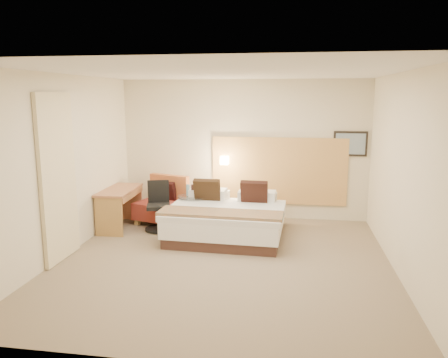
% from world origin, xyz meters
% --- Properties ---
extents(floor, '(4.80, 5.00, 0.02)m').
position_xyz_m(floor, '(0.00, 0.00, -0.01)').
color(floor, '#76654F').
rests_on(floor, ground).
extents(ceiling, '(4.80, 5.00, 0.02)m').
position_xyz_m(ceiling, '(0.00, 0.00, 2.71)').
color(ceiling, silver).
rests_on(ceiling, floor).
extents(wall_back, '(4.80, 0.02, 2.70)m').
position_xyz_m(wall_back, '(0.00, 2.51, 1.35)').
color(wall_back, beige).
rests_on(wall_back, floor).
extents(wall_front, '(4.80, 0.02, 2.70)m').
position_xyz_m(wall_front, '(0.00, -2.51, 1.35)').
color(wall_front, beige).
rests_on(wall_front, floor).
extents(wall_left, '(0.02, 5.00, 2.70)m').
position_xyz_m(wall_left, '(-2.41, 0.00, 1.35)').
color(wall_left, beige).
rests_on(wall_left, floor).
extents(wall_right, '(0.02, 5.00, 2.70)m').
position_xyz_m(wall_right, '(2.41, 0.00, 1.35)').
color(wall_right, beige).
rests_on(wall_right, floor).
extents(headboard_panel, '(2.60, 0.04, 1.30)m').
position_xyz_m(headboard_panel, '(0.70, 2.47, 0.95)').
color(headboard_panel, tan).
rests_on(headboard_panel, wall_back).
extents(art_frame, '(0.62, 0.03, 0.47)m').
position_xyz_m(art_frame, '(2.02, 2.48, 1.50)').
color(art_frame, black).
rests_on(art_frame, wall_back).
extents(art_canvas, '(0.54, 0.01, 0.39)m').
position_xyz_m(art_canvas, '(2.02, 2.46, 1.50)').
color(art_canvas, '#768EA3').
rests_on(art_canvas, wall_back).
extents(lamp_arm, '(0.02, 0.12, 0.02)m').
position_xyz_m(lamp_arm, '(-0.35, 2.42, 1.15)').
color(lamp_arm, silver).
rests_on(lamp_arm, wall_back).
extents(lamp_shade, '(0.15, 0.15, 0.15)m').
position_xyz_m(lamp_shade, '(-0.35, 2.36, 1.15)').
color(lamp_shade, '#FFEDC6').
rests_on(lamp_shade, wall_back).
extents(curtain, '(0.06, 0.90, 2.42)m').
position_xyz_m(curtain, '(-2.36, -0.25, 1.22)').
color(curtain, beige).
rests_on(curtain, wall_left).
extents(bottle_a, '(0.06, 0.06, 0.21)m').
position_xyz_m(bottle_a, '(-0.92, 1.66, 0.69)').
color(bottle_a, '#7BABBF').
rests_on(bottle_a, side_table).
extents(bottle_b, '(0.06, 0.06, 0.21)m').
position_xyz_m(bottle_b, '(-0.83, 1.66, 0.69)').
color(bottle_b, '#86ABCF').
rests_on(bottle_b, side_table).
extents(menu_folder, '(0.14, 0.05, 0.23)m').
position_xyz_m(menu_folder, '(-0.76, 1.57, 0.70)').
color(menu_folder, '#311914').
rests_on(menu_folder, side_table).
extents(bed, '(1.99, 1.94, 0.94)m').
position_xyz_m(bed, '(-0.12, 1.24, 0.31)').
color(bed, '#3D251E').
rests_on(bed, floor).
extents(lounge_chair, '(1.02, 0.95, 0.88)m').
position_xyz_m(lounge_chair, '(-1.46, 1.84, 0.35)').
color(lounge_chair, tan).
rests_on(lounge_chair, floor).
extents(side_table, '(0.53, 0.53, 0.58)m').
position_xyz_m(side_table, '(-0.84, 1.62, 0.32)').
color(side_table, silver).
rests_on(side_table, floor).
extents(desk, '(0.57, 1.17, 0.72)m').
position_xyz_m(desk, '(-2.11, 1.40, 0.57)').
color(desk, '#A2633F').
rests_on(desk, floor).
extents(desk_chair, '(0.61, 0.61, 0.88)m').
position_xyz_m(desk_chair, '(-1.39, 1.36, 0.36)').
color(desk_chair, black).
rests_on(desk_chair, floor).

